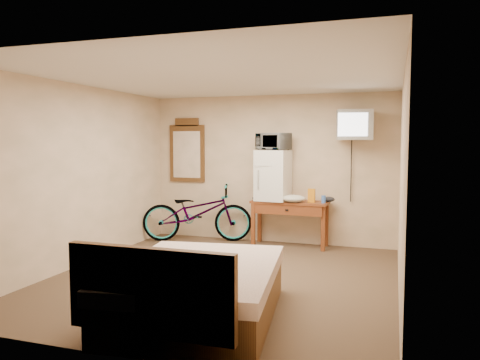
# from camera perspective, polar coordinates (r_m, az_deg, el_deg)

# --- Properties ---
(room) EXTENTS (4.60, 4.64, 2.50)m
(room) POSITION_cam_1_polar(r_m,az_deg,el_deg) (5.81, -2.07, 0.06)
(room) COLOR #493224
(room) RESTS_ON ground
(desk) EXTENTS (1.26, 0.53, 0.75)m
(desk) POSITION_cam_1_polar(r_m,az_deg,el_deg) (7.68, 6.05, -3.55)
(desk) COLOR maroon
(desk) RESTS_ON floor
(mini_fridge) EXTENTS (0.55, 0.53, 0.83)m
(mini_fridge) POSITION_cam_1_polar(r_m,az_deg,el_deg) (7.72, 4.06, 0.58)
(mini_fridge) COLOR white
(mini_fridge) RESTS_ON desk
(microwave) EXTENTS (0.60, 0.51, 0.28)m
(microwave) POSITION_cam_1_polar(r_m,az_deg,el_deg) (7.70, 4.08, 4.70)
(microwave) COLOR white
(microwave) RESTS_ON mini_fridge
(snack_bag) EXTENTS (0.11, 0.07, 0.22)m
(snack_bag) POSITION_cam_1_polar(r_m,az_deg,el_deg) (7.56, 8.72, -1.88)
(snack_bag) COLOR orange
(snack_bag) RESTS_ON desk
(blue_cup) EXTENTS (0.07, 0.07, 0.12)m
(blue_cup) POSITION_cam_1_polar(r_m,az_deg,el_deg) (7.51, 10.14, -2.32)
(blue_cup) COLOR #3B6ACB
(blue_cup) RESTS_ON desk
(cloth_cream) EXTENTS (0.39, 0.30, 0.12)m
(cloth_cream) POSITION_cam_1_polar(r_m,az_deg,el_deg) (7.53, 6.52, -2.26)
(cloth_cream) COLOR beige
(cloth_cream) RESTS_ON desk
(cloth_dark_a) EXTENTS (0.23, 0.17, 0.09)m
(cloth_dark_a) POSITION_cam_1_polar(r_m,az_deg,el_deg) (7.68, 2.35, -2.23)
(cloth_dark_a) COLOR black
(cloth_dark_a) RESTS_ON desk
(cloth_dark_b) EXTENTS (0.19, 0.15, 0.09)m
(cloth_dark_b) POSITION_cam_1_polar(r_m,az_deg,el_deg) (7.66, 10.78, -2.33)
(cloth_dark_b) COLOR black
(cloth_dark_b) RESTS_ON desk
(crt_television) EXTENTS (0.59, 0.64, 0.46)m
(crt_television) POSITION_cam_1_polar(r_m,az_deg,el_deg) (7.48, 13.73, 6.53)
(crt_television) COLOR black
(crt_television) RESTS_ON room
(wall_mirror) EXTENTS (0.67, 0.04, 1.14)m
(wall_mirror) POSITION_cam_1_polar(r_m,az_deg,el_deg) (8.48, -6.47, 3.53)
(wall_mirror) COLOR brown
(wall_mirror) RESTS_ON room
(bicycle) EXTENTS (1.99, 1.22, 0.99)m
(bicycle) POSITION_cam_1_polar(r_m,az_deg,el_deg) (8.12, -5.24, -3.98)
(bicycle) COLOR black
(bicycle) RESTS_ON floor
(bed) EXTENTS (1.72, 2.13, 0.90)m
(bed) POSITION_cam_1_polar(r_m,az_deg,el_deg) (4.65, -5.45, -13.15)
(bed) COLOR brown
(bed) RESTS_ON floor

